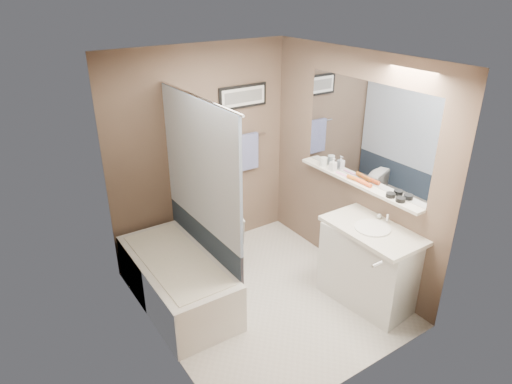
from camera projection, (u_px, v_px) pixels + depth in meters
ground at (264, 298)px, 4.71m from camera, size 2.50×2.50×0.00m
ceiling at (266, 61)px, 3.70m from camera, size 2.20×2.50×0.04m
wall_back at (202, 154)px, 5.12m from camera, size 2.20×0.04×2.40m
wall_front at (363, 253)px, 3.27m from camera, size 2.20×0.04×2.40m
wall_left at (155, 225)px, 3.65m from camera, size 0.04×2.50×2.40m
wall_right at (350, 168)px, 4.74m from camera, size 0.04×2.50×2.40m
tile_surround at (134, 222)px, 4.10m from camera, size 0.02×1.55×2.00m
curtain_rod at (196, 96)px, 4.01m from camera, size 0.02×1.55×0.02m
curtain_upper at (200, 165)px, 4.28m from camera, size 0.03×1.45×1.28m
curtain_lower at (204, 240)px, 4.63m from camera, size 0.03×1.45×0.36m
mirror at (365, 133)px, 4.46m from camera, size 0.02×1.60×1.00m
shelf at (356, 183)px, 4.65m from camera, size 0.12×1.60×0.03m
towel_bar at (244, 137)px, 5.34m from camera, size 0.60×0.02×0.02m
towel at (245, 152)px, 5.41m from camera, size 0.34×0.05×0.44m
art_frame at (243, 96)px, 5.15m from camera, size 0.62×0.02×0.26m
art_mat at (244, 97)px, 5.14m from camera, size 0.56×0.00×0.20m
art_image at (244, 97)px, 5.14m from camera, size 0.50×0.00×0.13m
door at (411, 254)px, 3.63m from camera, size 0.80×0.02×2.00m
door_handle at (377, 264)px, 3.50m from camera, size 0.10×0.02×0.02m
bathtub at (177, 281)px, 4.55m from camera, size 0.72×1.51×0.50m
tub_rim at (176, 260)px, 4.45m from camera, size 0.56×1.36×0.02m
toilet at (221, 234)px, 5.20m from camera, size 0.57×0.76×0.69m
vanity at (369, 267)px, 4.52m from camera, size 0.60×0.95×0.80m
countertop at (373, 230)px, 4.33m from camera, size 0.54×0.96×0.04m
sink_basin at (372, 228)px, 4.32m from camera, size 0.34×0.34×0.01m
faucet_spout at (387, 218)px, 4.40m from camera, size 0.02×0.02×0.10m
faucet_knob at (379, 216)px, 4.48m from camera, size 0.05×0.05×0.05m
candle_bowl_near at (400, 200)px, 4.22m from camera, size 0.09×0.09×0.04m
candle_bowl_far at (391, 195)px, 4.30m from camera, size 0.09×0.09×0.04m
hair_brush_front at (363, 182)px, 4.57m from camera, size 0.04×0.22×0.04m
hair_brush_back at (356, 179)px, 4.64m from camera, size 0.07×0.22×0.04m
pink_comb at (342, 174)px, 4.80m from camera, size 0.03×0.16×0.01m
glass_jar at (324, 162)px, 5.00m from camera, size 0.08×0.08×0.10m
soap_bottle at (333, 164)px, 4.88m from camera, size 0.07×0.07×0.14m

